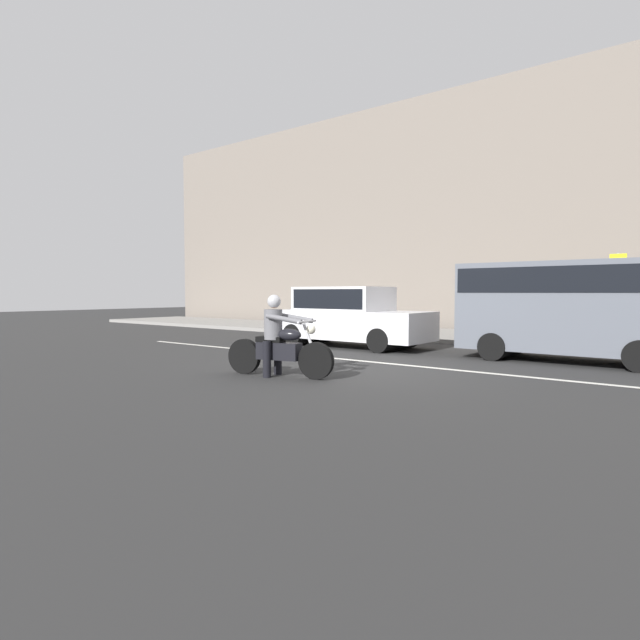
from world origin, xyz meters
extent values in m
plane|color=#2C2C2C|center=(0.00, 0.00, 0.00)|extent=(80.00, 80.00, 0.00)
cube|color=gray|center=(0.00, 8.00, 0.07)|extent=(40.00, 4.40, 0.14)
cube|color=slate|center=(0.00, 11.40, 4.80)|extent=(40.00, 1.40, 9.61)
cube|color=silver|center=(0.39, 0.90, 0.00)|extent=(18.00, 0.14, 0.01)
cylinder|color=black|center=(-0.12, -1.71, 0.33)|extent=(0.68, 0.26, 0.67)
cylinder|color=black|center=(-1.61, -2.04, 0.33)|extent=(0.68, 0.26, 0.67)
cylinder|color=silver|center=(-0.24, -1.74, 0.69)|extent=(0.36, 0.13, 0.77)
cube|color=black|center=(-0.87, -1.88, 0.47)|extent=(0.88, 0.46, 0.32)
ellipsoid|color=black|center=(-0.65, -1.83, 0.79)|extent=(0.52, 0.34, 0.22)
cube|color=black|center=(-1.04, -1.92, 0.69)|extent=(0.56, 0.35, 0.10)
cylinder|color=silver|center=(-0.30, -1.75, 1.04)|extent=(0.19, 0.69, 0.04)
sphere|color=silver|center=(-0.22, -1.73, 0.90)|extent=(0.17, 0.17, 0.17)
cylinder|color=silver|center=(-1.20, -1.79, 0.35)|extent=(0.70, 0.22, 0.07)
cylinder|color=black|center=(-0.96, -2.10, 0.33)|extent=(0.18, 0.18, 0.67)
cylinder|color=black|center=(-1.05, -1.71, 0.33)|extent=(0.18, 0.18, 0.67)
cylinder|color=slate|center=(-0.99, -1.90, 0.97)|extent=(0.41, 0.41, 0.56)
cylinder|color=slate|center=(-0.59, -2.04, 1.09)|extent=(0.72, 0.24, 0.19)
cylinder|color=slate|center=(-0.69, -1.61, 1.09)|extent=(0.72, 0.24, 0.19)
sphere|color=tan|center=(-0.97, -1.90, 1.37)|extent=(0.20, 0.20, 0.20)
sphere|color=#B7B7BC|center=(-0.97, -1.90, 1.40)|extent=(0.25, 0.25, 0.25)
cube|color=slate|center=(2.91, 3.67, 1.24)|extent=(4.69, 1.90, 2.00)
cube|color=black|center=(2.91, 3.67, 1.84)|extent=(4.55, 1.93, 0.56)
cylinder|color=black|center=(1.45, 3.67, 0.32)|extent=(0.64, 1.96, 0.64)
cube|color=silver|center=(-2.86, 3.31, 0.64)|extent=(4.71, 1.76, 0.80)
cube|color=silver|center=(-3.09, 3.31, 1.38)|extent=(2.59, 1.62, 0.68)
cube|color=black|center=(-3.09, 3.31, 1.38)|extent=(2.38, 1.65, 0.54)
cylinder|color=black|center=(-1.40, 3.31, 0.32)|extent=(0.64, 1.82, 0.64)
cylinder|color=black|center=(-4.32, 3.31, 0.32)|extent=(0.64, 1.82, 0.64)
cylinder|color=gray|center=(3.15, 8.14, 1.42)|extent=(0.08, 0.08, 2.56)
cube|color=yellow|center=(3.15, 8.11, 2.45)|extent=(0.44, 0.03, 0.44)
camera|label=1|loc=(5.66, -9.00, 1.56)|focal=29.32mm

